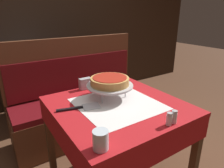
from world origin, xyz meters
The scene contains 12 objects.
dining_table_front centered at (0.00, 0.00, 0.65)m, with size 0.86×0.86×0.76m.
dining_table_rear centered at (-0.28, 1.58, 0.64)m, with size 0.70×0.70×0.76m.
booth_bench centered at (0.12, 0.88, 0.33)m, with size 1.52×0.49×1.10m.
back_wall_panel centered at (0.00, 2.01, 1.20)m, with size 6.00×0.04×2.40m, color black.
pizza_pan_stand centered at (0.01, 0.12, 0.85)m, with size 0.34×0.34×0.10m.
deep_dish_pizza centered at (0.01, 0.12, 0.89)m, with size 0.28×0.28×0.06m.
pizza_server centered at (-0.24, 0.08, 0.76)m, with size 0.29×0.13×0.01m.
water_glass_near centered at (-0.34, -0.35, 0.81)m, with size 0.08×0.08×0.09m.
salt_shaker centered at (0.09, -0.38, 0.80)m, with size 0.03×0.03×0.08m.
pepper_shaker centered at (0.13, -0.38, 0.80)m, with size 0.03×0.03×0.08m.
napkin_holder centered at (-0.06, 0.38, 0.80)m, with size 0.10×0.05×0.09m.
condiment_caddy centered at (-0.26, 1.65, 0.80)m, with size 0.11×0.11×0.16m.
Camera 1 is at (-0.72, -1.03, 1.37)m, focal length 32.00 mm.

